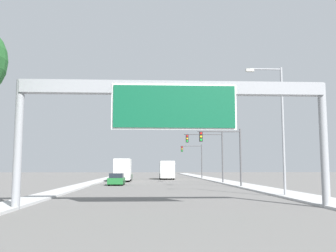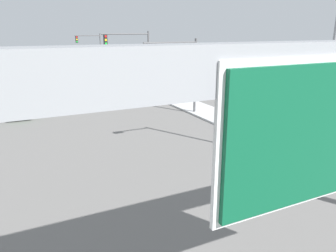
% 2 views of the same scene
% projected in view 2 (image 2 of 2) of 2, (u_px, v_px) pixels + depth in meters
% --- Properties ---
extents(sidewalk_right, '(3.00, 120.00, 0.15)m').
position_uv_depth(sidewalk_right, '(123.00, 79.00, 47.82)').
color(sidewalk_right, '#BDBDBD').
rests_on(sidewalk_right, ground).
extents(car_near_center, '(1.75, 4.24, 1.42)m').
position_uv_depth(car_near_center, '(11.00, 77.00, 44.87)').
color(car_near_center, '#1E662D').
rests_on(car_near_center, ground).
extents(car_far_right, '(1.81, 4.47, 1.43)m').
position_uv_depth(car_far_right, '(18.00, 108.00, 27.44)').
color(car_far_right, '#1E662D').
rests_on(car_far_right, ground).
extents(truck_box_primary, '(2.42, 8.08, 3.18)m').
position_uv_depth(truck_box_primary, '(63.00, 68.00, 47.96)').
color(truck_box_primary, yellow).
rests_on(truck_box_primary, ground).
extents(truck_box_secondary, '(2.31, 7.08, 3.35)m').
position_uv_depth(truck_box_secondary, '(12.00, 79.00, 36.48)').
color(truck_box_secondary, white).
rests_on(truck_box_secondary, ground).
extents(traffic_light_near_intersection, '(4.75, 0.32, 6.30)m').
position_uv_depth(traffic_light_near_intersection, '(180.00, 64.00, 26.64)').
color(traffic_light_near_intersection, '#4C4C4F').
rests_on(traffic_light_near_intersection, ground).
extents(traffic_light_mid_block, '(5.28, 0.32, 6.85)m').
position_uv_depth(traffic_light_mid_block, '(135.00, 52.00, 35.09)').
color(traffic_light_mid_block, '#4C4C4F').
rests_on(traffic_light_mid_block, ground).
extents(traffic_light_far_intersection, '(4.16, 0.32, 6.38)m').
position_uv_depth(traffic_light_far_intersection, '(93.00, 47.00, 52.55)').
color(traffic_light_far_intersection, '#4C4C4F').
rests_on(traffic_light_far_intersection, ground).
extents(street_lamp_right, '(2.78, 0.28, 9.67)m').
position_uv_depth(street_lamp_right, '(328.00, 58.00, 15.82)').
color(street_lamp_right, gray).
rests_on(street_lamp_right, ground).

